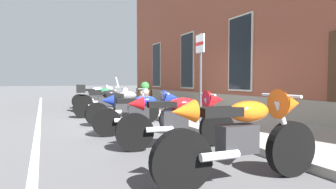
{
  "coord_description": "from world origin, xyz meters",
  "views": [
    {
      "loc": [
        7.51,
        -3.07,
        1.17
      ],
      "look_at": [
        0.15,
        0.24,
        0.78
      ],
      "focal_mm": 29.79,
      "sensor_mm": 36.0,
      "label": 1
    }
  ],
  "objects": [
    {
      "name": "barrel_planter",
      "position": [
        -3.62,
        0.87,
        0.56
      ],
      "size": [
        0.65,
        0.65,
        1.02
      ],
      "color": "brown",
      "rests_on": "sidewalk"
    },
    {
      "name": "motorcycle_green_touring",
      "position": [
        -3.22,
        -1.1,
        0.55
      ],
      "size": [
        0.69,
        2.03,
        1.33
      ],
      "color": "black",
      "rests_on": "ground_plane"
    },
    {
      "name": "motorcycle_blue_sport",
      "position": [
        1.79,
        -1.06,
        0.54
      ],
      "size": [
        0.63,
        2.05,
        0.99
      ],
      "color": "black",
      "rests_on": "ground_plane"
    },
    {
      "name": "motorcycle_orange_sport",
      "position": [
        5.02,
        -0.96,
        0.58
      ],
      "size": [
        0.62,
        2.16,
        1.08
      ],
      "color": "black",
      "rests_on": "ground_plane"
    },
    {
      "name": "sidewalk",
      "position": [
        0.0,
        1.49,
        0.06
      ],
      "size": [
        28.35,
        2.97,
        0.13
      ],
      "primitive_type": "cube",
      "color": "gray",
      "rests_on": "ground_plane"
    },
    {
      "name": "motorcycle_grey_naked",
      "position": [
        0.1,
        -1.03,
        0.48
      ],
      "size": [
        0.62,
        2.09,
        0.97
      ],
      "color": "black",
      "rests_on": "ground_plane"
    },
    {
      "name": "motorcycle_black_naked",
      "position": [
        -1.54,
        -1.17,
        0.48
      ],
      "size": [
        0.62,
        2.1,
        0.95
      ],
      "color": "black",
      "rests_on": "ground_plane"
    },
    {
      "name": "motorcycle_white_sport",
      "position": [
        -4.97,
        -0.88,
        0.56
      ],
      "size": [
        0.62,
        2.0,
        1.03
      ],
      "color": "black",
      "rests_on": "ground_plane"
    },
    {
      "name": "parking_sign",
      "position": [
        1.61,
        0.46,
        1.57
      ],
      "size": [
        0.36,
        0.07,
        2.2
      ],
      "color": "#4C4C51",
      "rests_on": "sidewalk"
    },
    {
      "name": "ground_plane",
      "position": [
        0.0,
        0.0,
        0.0
      ],
      "size": [
        140.0,
        140.0,
        0.0
      ],
      "primitive_type": "plane",
      "color": "#4C4C4F"
    },
    {
      "name": "lane_stripe",
      "position": [
        0.0,
        -3.2,
        0.0
      ],
      "size": [
        28.35,
        0.12,
        0.01
      ],
      "primitive_type": "cube",
      "color": "silver",
      "rests_on": "ground_plane"
    },
    {
      "name": "motorcycle_red_sport",
      "position": [
        3.22,
        -0.87,
        0.55
      ],
      "size": [
        0.64,
        2.13,
        1.01
      ],
      "color": "black",
      "rests_on": "ground_plane"
    }
  ]
}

